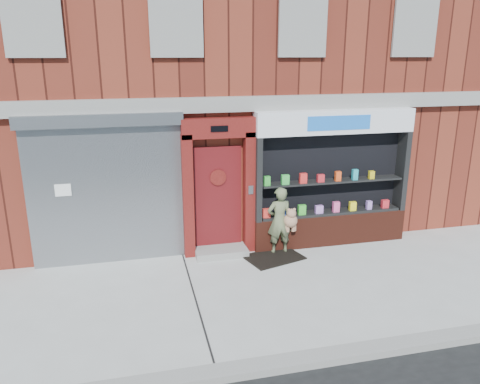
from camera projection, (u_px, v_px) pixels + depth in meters
name	position (u px, v px, depth m)	size (l,w,h in m)	color
ground	(279.00, 288.00, 8.55)	(80.00, 80.00, 0.00)	#9E9E99
curb	(327.00, 357.00, 6.53)	(60.00, 0.30, 0.12)	gray
building	(216.00, 58.00, 12.99)	(12.00, 8.16, 8.00)	#5A1E14
shutter_bay	(106.00, 181.00, 9.19)	(3.10, 0.30, 3.04)	gray
red_door_bay	(219.00, 187.00, 9.70)	(1.52, 0.58, 2.90)	#4B0E0D
pharmacy_bay	(331.00, 184.00, 10.23)	(3.50, 0.41, 3.00)	#4F1D12
woman	(281.00, 220.00, 9.89)	(0.65, 0.41, 1.46)	#5D6743
doormat	(274.00, 257.00, 9.82)	(1.14, 0.80, 0.03)	black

